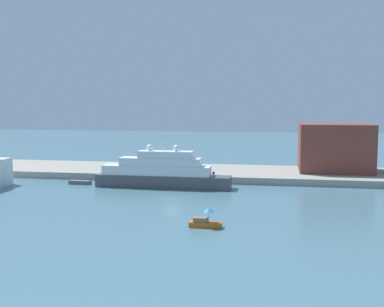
{
  "coord_description": "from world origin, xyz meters",
  "views": [
    {
      "loc": [
        17.79,
        -78.54,
        16.08
      ],
      "look_at": [
        2.38,
        6.0,
        7.17
      ],
      "focal_mm": 44.25,
      "sensor_mm": 36.0,
      "label": 1
    }
  ],
  "objects_px": {
    "harbor_building": "(335,147)",
    "parked_car": "(131,168)",
    "large_yacht": "(161,173)",
    "work_barge": "(80,182)",
    "person_figure": "(150,167)",
    "small_motorboat": "(205,221)",
    "mooring_bollard": "(214,174)"
  },
  "relations": [
    {
      "from": "harbor_building",
      "to": "parked_car",
      "type": "relative_size",
      "value": 3.61
    },
    {
      "from": "work_barge",
      "to": "mooring_bollard",
      "type": "bearing_deg",
      "value": 14.86
    },
    {
      "from": "small_motorboat",
      "to": "person_figure",
      "type": "height_order",
      "value": "person_figure"
    },
    {
      "from": "large_yacht",
      "to": "parked_car",
      "type": "bearing_deg",
      "value": 129.72
    },
    {
      "from": "small_motorboat",
      "to": "mooring_bollard",
      "type": "height_order",
      "value": "small_motorboat"
    },
    {
      "from": "large_yacht",
      "to": "person_figure",
      "type": "bearing_deg",
      "value": 114.83
    },
    {
      "from": "large_yacht",
      "to": "harbor_building",
      "type": "bearing_deg",
      "value": 29.11
    },
    {
      "from": "large_yacht",
      "to": "harbor_building",
      "type": "height_order",
      "value": "harbor_building"
    },
    {
      "from": "large_yacht",
      "to": "person_figure",
      "type": "relative_size",
      "value": 14.9
    },
    {
      "from": "small_motorboat",
      "to": "person_figure",
      "type": "relative_size",
      "value": 2.43
    },
    {
      "from": "work_barge",
      "to": "parked_car",
      "type": "height_order",
      "value": "parked_car"
    },
    {
      "from": "large_yacht",
      "to": "mooring_bollard",
      "type": "relative_size",
      "value": 34.04
    },
    {
      "from": "large_yacht",
      "to": "person_figure",
      "type": "height_order",
      "value": "large_yacht"
    },
    {
      "from": "large_yacht",
      "to": "harbor_building",
      "type": "distance_m",
      "value": 39.86
    },
    {
      "from": "large_yacht",
      "to": "small_motorboat",
      "type": "height_order",
      "value": "large_yacht"
    },
    {
      "from": "parked_car",
      "to": "person_figure",
      "type": "relative_size",
      "value": 2.4
    },
    {
      "from": "parked_car",
      "to": "person_figure",
      "type": "height_order",
      "value": "person_figure"
    },
    {
      "from": "harbor_building",
      "to": "small_motorboat",
      "type": "bearing_deg",
      "value": -114.39
    },
    {
      "from": "large_yacht",
      "to": "person_figure",
      "type": "xyz_separation_m",
      "value": [
        -5.61,
        12.13,
        -0.6
      ]
    },
    {
      "from": "harbor_building",
      "to": "mooring_bollard",
      "type": "bearing_deg",
      "value": -155.54
    },
    {
      "from": "mooring_bollard",
      "to": "person_figure",
      "type": "bearing_deg",
      "value": 163.58
    },
    {
      "from": "small_motorboat",
      "to": "mooring_bollard",
      "type": "distance_m",
      "value": 36.32
    },
    {
      "from": "harbor_building",
      "to": "person_figure",
      "type": "bearing_deg",
      "value": -169.9
    },
    {
      "from": "work_barge",
      "to": "harbor_building",
      "type": "distance_m",
      "value": 55.44
    },
    {
      "from": "large_yacht",
      "to": "parked_car",
      "type": "distance_m",
      "value": 15.66
    },
    {
      "from": "small_motorboat",
      "to": "parked_car",
      "type": "distance_m",
      "value": 46.52
    },
    {
      "from": "mooring_bollard",
      "to": "harbor_building",
      "type": "bearing_deg",
      "value": 24.46
    },
    {
      "from": "work_barge",
      "to": "harbor_building",
      "type": "relative_size",
      "value": 0.28
    },
    {
      "from": "parked_car",
      "to": "mooring_bollard",
      "type": "height_order",
      "value": "parked_car"
    },
    {
      "from": "parked_car",
      "to": "mooring_bollard",
      "type": "bearing_deg",
      "value": -12.52
    },
    {
      "from": "large_yacht",
      "to": "small_motorboat",
      "type": "bearing_deg",
      "value": -65.28
    },
    {
      "from": "person_figure",
      "to": "mooring_bollard",
      "type": "height_order",
      "value": "person_figure"
    }
  ]
}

